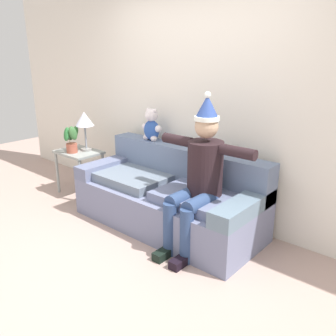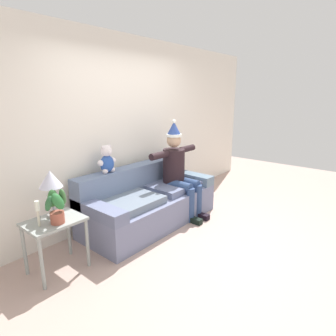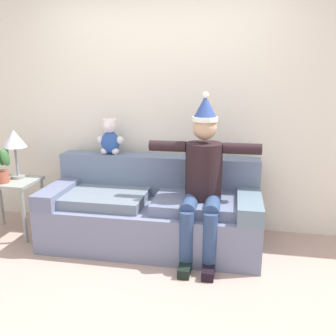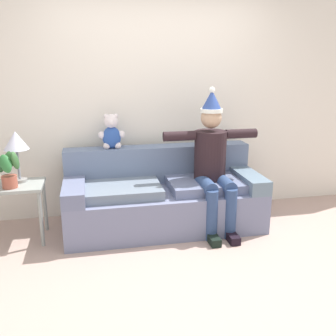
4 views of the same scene
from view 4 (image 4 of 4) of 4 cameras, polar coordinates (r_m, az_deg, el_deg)
The scene contains 8 objects.
ground_plane at distance 3.39m, azimuth 2.67°, elevation -15.37°, with size 10.00×10.00×0.00m, color tan.
back_wall at distance 4.44m, azimuth -2.16°, elevation 10.53°, with size 7.00×0.10×2.70m, color white.
couch at distance 4.16m, azimuth -0.80°, elevation -4.32°, with size 2.09×0.88×0.83m.
person_seated at distance 4.00m, azimuth 6.75°, elevation 1.23°, with size 1.02×0.77×1.50m.
teddy_bear at distance 4.18m, azimuth -8.50°, elevation 5.25°, with size 0.29×0.17×0.38m.
side_table at distance 4.04m, azimuth -22.18°, elevation -3.65°, with size 0.58×0.43×0.59m.
table_lamp at distance 3.98m, azimuth -21.91°, elevation 3.52°, with size 0.24×0.24×0.51m.
potted_plant at distance 3.87m, azimuth -22.90°, elevation -0.16°, with size 0.24×0.23×0.37m.
Camera 4 is at (-0.74, -2.81, 1.75)m, focal length 40.50 mm.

